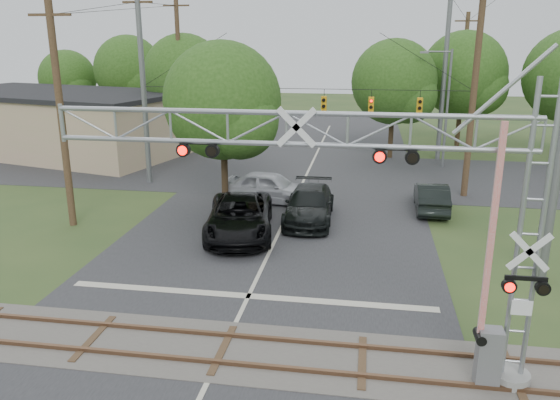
% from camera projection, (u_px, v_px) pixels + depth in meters
% --- Properties ---
extents(ground, '(160.00, 160.00, 0.00)m').
position_uv_depth(ground, '(203.00, 393.00, 13.89)').
color(ground, '#2E4620').
rests_on(ground, ground).
extents(road_main, '(14.00, 90.00, 0.02)m').
position_uv_depth(road_main, '(271.00, 249.00, 23.36)').
color(road_main, '#2A2B2D').
rests_on(road_main, ground).
extents(road_cross, '(90.00, 12.00, 0.02)m').
position_uv_depth(road_cross, '(307.00, 173.00, 36.61)').
color(road_cross, '#2A2B2D').
rests_on(road_cross, ground).
extents(railroad_track, '(90.00, 3.20, 0.17)m').
position_uv_depth(railroad_track, '(223.00, 350.00, 15.78)').
color(railroad_track, '#4F4844').
rests_on(railroad_track, ground).
extents(crossing_gantry, '(12.47, 1.01, 7.88)m').
position_uv_depth(crossing_gantry, '(379.00, 198.00, 13.40)').
color(crossing_gantry, gray).
rests_on(crossing_gantry, ground).
extents(traffic_signal_span, '(19.34, 0.36, 11.50)m').
position_uv_depth(traffic_signal_span, '(317.00, 95.00, 31.10)').
color(traffic_signal_span, slate).
rests_on(traffic_signal_span, ground).
extents(pickup_black, '(3.93, 6.71, 1.75)m').
position_uv_depth(pickup_black, '(240.00, 217.00, 24.90)').
color(pickup_black, black).
rests_on(pickup_black, ground).
extents(car_dark, '(2.39, 5.65, 1.63)m').
position_uv_depth(car_dark, '(309.00, 205.00, 26.91)').
color(car_dark, black).
rests_on(car_dark, ground).
extents(sedan_silver, '(5.27, 2.69, 1.72)m').
position_uv_depth(sedan_silver, '(270.00, 187.00, 29.92)').
color(sedan_silver, '#B7B8C0').
rests_on(sedan_silver, ground).
extents(suv_dark, '(1.69, 4.58, 1.50)m').
position_uv_depth(suv_dark, '(431.00, 197.00, 28.47)').
color(suv_dark, black).
rests_on(suv_dark, ground).
extents(commercial_building, '(22.34, 15.13, 4.78)m').
position_uv_depth(commercial_building, '(57.00, 122.00, 43.01)').
color(commercial_building, tan).
rests_on(commercial_building, ground).
extents(streetlight, '(2.14, 0.22, 8.04)m').
position_uv_depth(streetlight, '(445.00, 103.00, 37.11)').
color(streetlight, slate).
rests_on(streetlight, ground).
extents(utility_poles, '(23.96, 28.04, 12.78)m').
position_uv_depth(utility_poles, '(346.00, 85.00, 33.73)').
color(utility_poles, '#3D2F1C').
rests_on(utility_poles, ground).
extents(treeline, '(53.26, 28.77, 9.51)m').
position_uv_depth(treeline, '(320.00, 80.00, 41.12)').
color(treeline, '#322617').
rests_on(treeline, ground).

